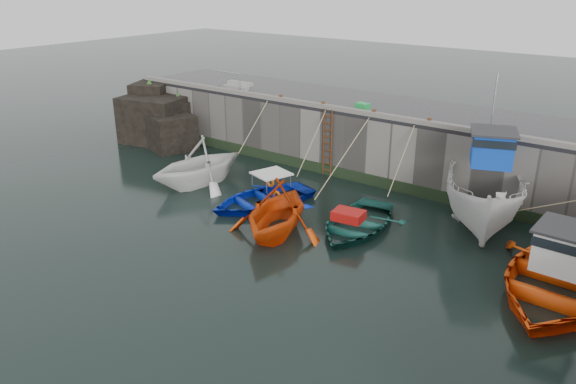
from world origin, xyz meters
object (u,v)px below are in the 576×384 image
Objects in this scene: boat_near_navy at (356,228)px; bollard_b at (323,105)px; boat_near_blue at (262,204)px; boat_far_white at (484,193)px; bollard_a at (281,98)px; boat_near_blacktrim at (277,232)px; bollard_d at (429,122)px; boat_far_orange at (561,278)px; fish_crate at (363,106)px; ladder at (327,143)px; bollard_c at (374,113)px; bollard_e at (507,134)px; boat_near_white at (199,183)px.

boat_near_navy is 7.45m from bollard_b.
boat_far_white is at bearing 42.87° from boat_near_blue.
boat_near_blue is at bearing 175.99° from boat_near_navy.
boat_near_blue is 16.88× the size of bollard_a.
boat_near_blue is 1.06× the size of boat_near_blacktrim.
bollard_a is 1.00× the size of bollard_d.
bollard_d is (5.30, 0.00, 0.00)m from bollard_b.
boat_far_orange reaches higher than boat_near_navy.
boat_near_blacktrim is 8.30m from fish_crate.
ladder is 2.81m from bollard_c.
boat_far_orange is 15.57m from bollard_a.
bollard_e reaches higher than ladder.
boat_near_white is 5.97m from bollard_a.
bollard_c is 1.00× the size of bollard_d.
bollard_b is (-1.69, -0.74, -0.01)m from fish_crate.
boat_near_navy is (8.28, 0.15, 0.00)m from boat_near_white.
boat_far_white is 28.74× the size of bollard_e.
bollard_d is at bearing 0.00° from bollard_c.
boat_far_orange is 6.67m from bollard_e.
boat_near_navy is at bearing -96.98° from bollard_d.
boat_far_white reaches higher than fish_crate.
bollard_e reaches higher than boat_near_blacktrim.
boat_near_blue is at bearing -92.17° from ladder.
bollard_d is at bearing 49.44° from boat_near_blacktrim.
boat_far_orange reaches higher than boat_near_blacktrim.
ladder is 11.43× the size of bollard_b.
boat_far_orange reaches higher than bollard_d.
fish_crate is at bearing 143.80° from bollard_c.
ladder is 11.43× the size of bollard_d.
boat_far_white is 6.12m from bollard_c.
fish_crate is 2.15× the size of bollard_d.
bollard_a and bollard_e have the same top height.
bollard_a is 5.20m from bollard_c.
bollard_c is (-5.61, 1.26, 2.08)m from boat_far_white.
boat_near_blue is 11.69m from boat_far_orange.
boat_near_navy is (4.40, 0.30, 0.00)m from boat_near_blue.
bollard_a reaches higher than boat_near_blue.
bollard_c is at bearing 46.02° from boat_near_white.
boat_near_navy is 16.79× the size of bollard_d.
bollard_a and bollard_c have the same top height.
boat_near_blacktrim is at bearing -167.06° from boat_far_orange.
boat_near_blue is 10.15m from bollard_e.
boat_far_orange is at bearing -7.05° from boat_near_blacktrim.
bollard_d is (-6.70, 4.92, 2.84)m from boat_far_orange.
bollard_c is (2.70, 0.00, 0.00)m from bollard_b.
boat_near_white is 13.41m from bollard_e.
boat_near_white is 8.58m from bollard_c.
bollard_a is 1.00× the size of bollard_c.
bollard_b is (3.56, 4.86, 3.30)m from boat_near_white.
boat_near_navy is at bearing -179.99° from boat_far_orange.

